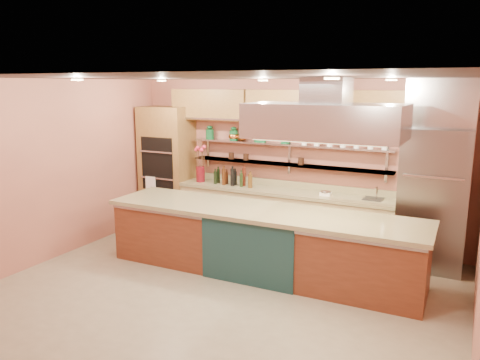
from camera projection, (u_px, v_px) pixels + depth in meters
The scene contains 20 objects.
floor at pixel (224, 291), 6.28m from camera, with size 6.00×5.00×0.02m, color #9D9377.
ceiling at pixel (223, 77), 5.72m from camera, with size 6.00×5.00×0.02m, color black.
wall_back at pixel (293, 161), 8.18m from camera, with size 6.00×0.04×2.80m, color #B56A55.
wall_front at pixel (75, 249), 3.82m from camera, with size 6.00×0.04×2.80m, color #B56A55.
wall_left at pixel (56, 170), 7.33m from camera, with size 0.04×5.00×2.80m, color #B56A55.
oven_stack at pixel (167, 167), 9.04m from camera, with size 0.95×0.64×2.30m, color olive.
refrigerator at pixel (433, 199), 6.89m from camera, with size 0.95×0.72×2.10m, color slate.
back_counter at pixel (283, 216), 8.13m from camera, with size 3.84×0.64×0.93m, color tan.
wall_shelf_lower at pixel (287, 164), 8.10m from camera, with size 3.60×0.26×0.03m, color #ACAEB4.
wall_shelf_upper at pixel (288, 144), 8.03m from camera, with size 3.60×0.26×0.03m, color #ACAEB4.
upper_cabinets at pixel (290, 106), 7.83m from camera, with size 4.60×0.36×0.55m, color olive.
range_hood at pixel (326, 121), 6.03m from camera, with size 2.00×1.00×0.45m, color #ACAEB4.
ceiling_downlights at pixel (230, 80), 5.90m from camera, with size 4.00×2.80×0.02m, color #FFE5A5.
island at pixel (261, 241), 6.79m from camera, with size 4.57×0.99×0.95m, color brown.
flower_vase at pixel (201, 174), 8.69m from camera, with size 0.16×0.16×0.29m, color #5F0E16.
oil_bottle_cluster at pixel (234, 178), 8.38m from camera, with size 0.83×0.24×0.27m, color black.
kitchen_scale at pixel (326, 193), 7.64m from camera, with size 0.17×0.13×0.09m, color white.
bar_faucet at pixel (377, 193), 7.36m from camera, with size 0.03×0.03×0.20m, color silver.
copper_kettle at pixel (242, 136), 8.40m from camera, with size 0.19×0.19×0.16m, color #B16328.
green_canister at pixel (262, 137), 8.23m from camera, with size 0.15×0.15×0.18m, color #104B25.
Camera 1 is at (2.85, -5.12, 2.72)m, focal length 35.00 mm.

